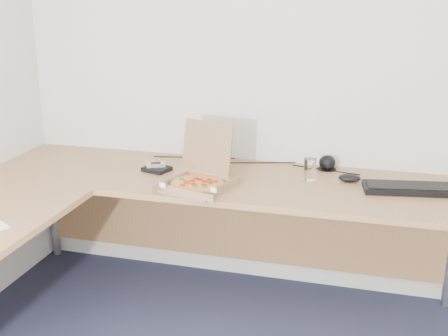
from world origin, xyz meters
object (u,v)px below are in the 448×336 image
(desk, at_px, (129,205))
(drinking_glass, at_px, (310,169))
(wallet, at_px, (157,169))
(keyboard, at_px, (412,189))
(pizza_box, at_px, (198,180))

(desk, bearing_deg, drinking_glass, 33.43)
(drinking_glass, height_order, wallet, drinking_glass)
(desk, height_order, keyboard, keyboard)
(wallet, bearing_deg, keyboard, 18.29)
(pizza_box, xyz_separation_m, wallet, (-0.29, 0.19, -0.02))
(desk, xyz_separation_m, wallet, (-0.04, 0.44, 0.04))
(pizza_box, relative_size, drinking_glass, 3.06)
(wallet, bearing_deg, drinking_glass, 22.50)
(keyboard, bearing_deg, pizza_box, -177.14)
(pizza_box, bearing_deg, keyboard, 29.33)
(desk, bearing_deg, keyboard, 19.86)
(pizza_box, height_order, wallet, pizza_box)
(pizza_box, height_order, keyboard, pizza_box)
(desk, height_order, wallet, wallet)
(drinking_glass, relative_size, wallet, 0.83)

